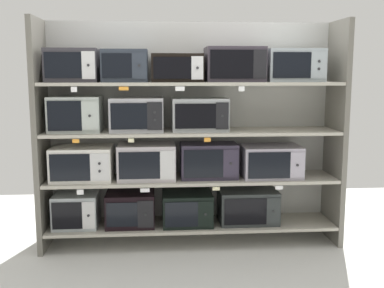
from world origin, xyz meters
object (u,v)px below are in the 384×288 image
microwave_1 (131,209)px  microwave_4 (82,163)px  microwave_0 (76,210)px  microwave_2 (187,208)px  microwave_11 (73,65)px  microwave_12 (125,66)px  microwave_3 (248,206)px  microwave_15 (294,65)px  microwave_8 (76,114)px  microwave_9 (137,114)px  microwave_7 (270,161)px  microwave_14 (234,65)px  microwave_10 (200,114)px  microwave_6 (209,160)px  microwave_5 (147,161)px  microwave_13 (177,68)px

microwave_1 → microwave_4: size_ratio=0.82×
microwave_0 → microwave_2: (1.08, 0.00, -0.01)m
microwave_11 → microwave_12: (0.48, 0.00, -0.00)m
microwave_3 → microwave_15: microwave_15 is taller
microwave_3 → microwave_1: bearing=180.0°
microwave_8 → microwave_9: bearing=0.0°
microwave_9 → microwave_3: bearing=-0.0°
microwave_7 → microwave_14: 1.01m
microwave_8 → microwave_15: microwave_15 is taller
microwave_0 → microwave_9: microwave_9 is taller
microwave_3 → microwave_12: size_ratio=1.37×
microwave_10 → microwave_14: microwave_14 is taller
microwave_9 → microwave_7: bearing=-0.0°
microwave_4 → microwave_9: bearing=0.0°
microwave_6 → microwave_15: bearing=0.0°
microwave_9 → microwave_11: bearing=180.0°
microwave_12 → microwave_11: bearing=-180.0°
microwave_4 → microwave_15: (2.04, 0.00, 0.93)m
microwave_5 → microwave_9: bearing=-180.0°
microwave_12 → microwave_7: bearing=-0.0°
microwave_9 → microwave_8: bearing=-180.0°
microwave_3 → microwave_11: microwave_11 is taller
microwave_13 → microwave_6: bearing=-0.0°
microwave_1 → microwave_9: microwave_9 is taller
microwave_9 → microwave_5: bearing=0.0°
microwave_2 → microwave_12: 1.51m
microwave_5 → microwave_6: (0.60, -0.00, -0.00)m
microwave_1 → microwave_9: bearing=-0.1°
microwave_8 → microwave_14: bearing=0.0°
microwave_0 → microwave_2: microwave_0 is taller
microwave_0 → microwave_10: (1.20, 0.00, 0.93)m
microwave_3 → microwave_0: bearing=180.0°
microwave_4 → microwave_11: (-0.05, 0.00, 0.92)m
microwave_3 → microwave_9: 1.43m
microwave_0 → microwave_12: (0.50, 0.00, 1.38)m
microwave_1 → microwave_10: size_ratio=0.89×
microwave_1 → microwave_12: size_ratio=1.11×
microwave_5 → microwave_14: bearing=-0.0°
microwave_2 → microwave_9: (-0.48, 0.00, 0.94)m
microwave_2 → microwave_4: size_ratio=0.85×
microwave_7 → microwave_11: size_ratio=1.22×
microwave_6 → microwave_11: size_ratio=1.16×
microwave_11 → microwave_7: bearing=-0.0°
microwave_9 → microwave_10: 0.60m
microwave_11 → microwave_5: bearing=0.0°
microwave_11 → microwave_14: bearing=-0.0°
microwave_3 → microwave_10: bearing=180.0°
microwave_2 → microwave_4: (-1.01, -0.00, 0.47)m
microwave_0 → microwave_4: (0.08, 0.00, 0.46)m
microwave_9 → microwave_14: size_ratio=0.90×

